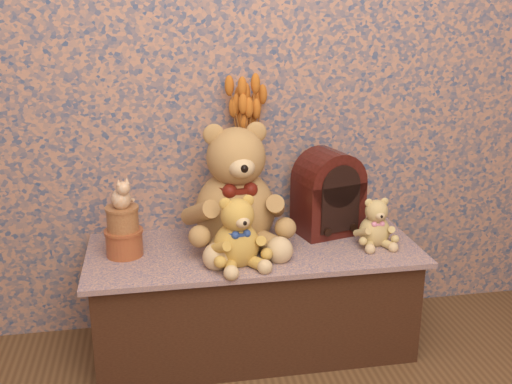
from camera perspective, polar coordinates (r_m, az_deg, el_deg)
display_shelf at (r=2.39m, az=-0.21°, el=-10.04°), size 1.26×0.52×0.43m
teddy_large at (r=2.27m, az=-2.03°, el=1.19°), size 0.44×0.51×0.51m
teddy_medium at (r=2.12m, az=-1.89°, el=-3.42°), size 0.27×0.30×0.28m
teddy_small at (r=2.34m, az=11.31°, el=-2.58°), size 0.16×0.19×0.20m
cathedral_radio at (r=2.41m, az=6.91°, el=0.03°), size 0.29×0.24×0.35m
ceramic_vase at (r=2.42m, az=-0.96°, el=-1.64°), size 0.15×0.15×0.19m
dried_stalks at (r=2.34m, az=-1.00°, el=5.80°), size 0.25×0.25×0.45m
biscuit_tin_lower at (r=2.27m, az=-12.47°, el=-4.77°), size 0.15×0.15×0.10m
biscuit_tin_upper at (r=2.24m, az=-12.63°, el=-2.55°), size 0.12×0.12×0.09m
cat_figurine at (r=2.20m, az=-12.81°, el=-0.01°), size 0.12×0.12×0.12m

